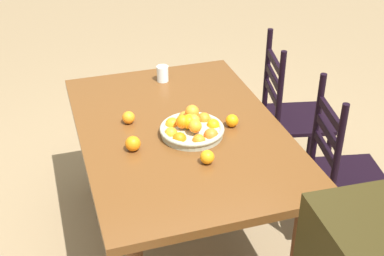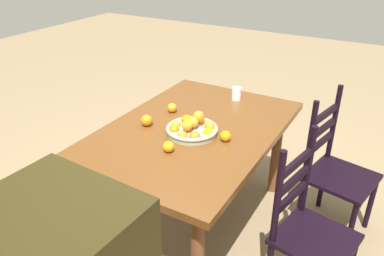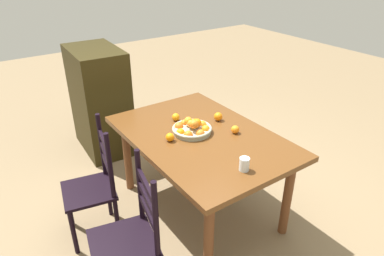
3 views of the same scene
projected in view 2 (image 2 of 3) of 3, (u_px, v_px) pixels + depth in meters
ground_plane at (193, 219)px, 2.81m from camera, size 12.00×12.00×0.00m
dining_table at (193, 140)px, 2.50m from camera, size 1.52×1.03×0.76m
chair_near_window at (335, 172)px, 2.55m from camera, size 0.49×0.49×0.99m
chair_by_cabinet at (308, 231)px, 2.04m from camera, size 0.46×0.46×0.99m
fruit_bowl at (192, 128)px, 2.37m from camera, size 0.33×0.33×0.14m
orange_loose_0 at (225, 136)px, 2.29m from camera, size 0.07×0.07×0.07m
orange_loose_1 at (172, 108)px, 2.66m from camera, size 0.07×0.07×0.07m
orange_loose_2 at (168, 147)px, 2.18m from camera, size 0.07×0.07×0.07m
orange_loose_3 at (147, 120)px, 2.47m from camera, size 0.07×0.07×0.07m
drinking_glass at (236, 94)px, 2.86m from camera, size 0.07×0.07×0.10m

